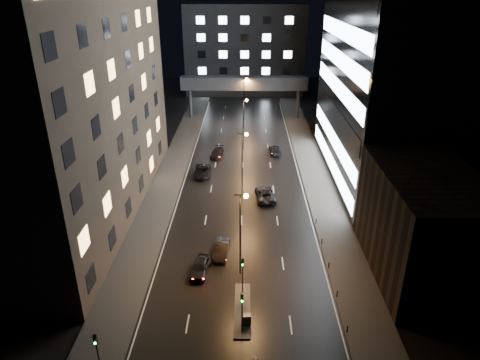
# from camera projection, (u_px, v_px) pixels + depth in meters

# --- Properties ---
(ground) EXTENTS (160.00, 160.00, 0.00)m
(ground) POSITION_uv_depth(u_px,v_px,m) (243.00, 165.00, 77.68)
(ground) COLOR black
(ground) RESTS_ON ground
(sidewalk_left) EXTENTS (5.00, 110.00, 0.15)m
(sidewalk_left) POSITION_uv_depth(u_px,v_px,m) (170.00, 175.00, 73.28)
(sidewalk_left) COLOR #383533
(sidewalk_left) RESTS_ON ground
(sidewalk_right) EXTENTS (5.00, 110.00, 0.15)m
(sidewalk_right) POSITION_uv_depth(u_px,v_px,m) (316.00, 176.00, 72.93)
(sidewalk_right) COLOR #383533
(sidewalk_right) RESTS_ON ground
(building_left) EXTENTS (15.00, 48.00, 40.00)m
(building_left) POSITION_uv_depth(u_px,v_px,m) (68.00, 69.00, 55.09)
(building_left) COLOR #2D2319
(building_left) RESTS_ON ground
(building_right_low) EXTENTS (10.00, 18.00, 12.00)m
(building_right_low) POSITION_uv_depth(u_px,v_px,m) (423.00, 225.00, 46.74)
(building_right_low) COLOR black
(building_right_low) RESTS_ON ground
(building_right_glass) EXTENTS (20.00, 36.00, 45.00)m
(building_right_glass) POSITION_uv_depth(u_px,v_px,m) (409.00, 38.00, 64.28)
(building_right_glass) COLOR black
(building_right_glass) RESTS_ON ground
(building_far) EXTENTS (34.00, 14.00, 25.00)m
(building_far) POSITION_uv_depth(u_px,v_px,m) (245.00, 49.00, 125.12)
(building_far) COLOR #333335
(building_far) RESTS_ON ground
(skybridge) EXTENTS (30.00, 3.00, 10.00)m
(skybridge) POSITION_uv_depth(u_px,v_px,m) (244.00, 84.00, 101.43)
(skybridge) COLOR #333335
(skybridge) RESTS_ON ground
(median_island) EXTENTS (1.60, 8.00, 0.15)m
(median_island) POSITION_uv_depth(u_px,v_px,m) (242.00, 309.00, 43.13)
(median_island) COLOR #383533
(median_island) RESTS_ON ground
(traffic_signal_near) EXTENTS (0.28, 0.34, 4.40)m
(traffic_signal_near) POSITION_uv_depth(u_px,v_px,m) (243.00, 270.00, 44.13)
(traffic_signal_near) COLOR black
(traffic_signal_near) RESTS_ON median_island
(traffic_signal_far) EXTENTS (0.28, 0.34, 4.40)m
(traffic_signal_far) POSITION_uv_depth(u_px,v_px,m) (242.00, 307.00, 39.14)
(traffic_signal_far) COLOR black
(traffic_signal_far) RESTS_ON median_island
(traffic_signal_corner) EXTENTS (0.28, 0.34, 4.40)m
(traffic_signal_corner) POSITION_uv_depth(u_px,v_px,m) (97.00, 349.00, 34.82)
(traffic_signal_corner) COLOR black
(traffic_signal_corner) RESTS_ON ground
(bollard_row) EXTENTS (0.12, 25.12, 0.90)m
(bollard_row) POSITION_uv_depth(u_px,v_px,m) (333.00, 279.00, 46.92)
(bollard_row) COLOR black
(bollard_row) RESTS_ON ground
(streetlight_near) EXTENTS (1.45, 0.50, 10.15)m
(streetlight_near) POSITION_uv_depth(u_px,v_px,m) (242.00, 224.00, 45.89)
(streetlight_near) COLOR black
(streetlight_near) RESTS_ON ground
(streetlight_mid_a) EXTENTS (1.45, 0.50, 10.15)m
(streetlight_mid_a) POSITION_uv_depth(u_px,v_px,m) (243.00, 156.00, 64.06)
(streetlight_mid_a) COLOR black
(streetlight_mid_a) RESTS_ON ground
(streetlight_mid_b) EXTENTS (1.45, 0.50, 10.15)m
(streetlight_mid_b) POSITION_uv_depth(u_px,v_px,m) (244.00, 118.00, 82.22)
(streetlight_mid_b) COLOR black
(streetlight_mid_b) RESTS_ON ground
(streetlight_far) EXTENTS (1.45, 0.50, 10.15)m
(streetlight_far) POSITION_uv_depth(u_px,v_px,m) (245.00, 93.00, 100.38)
(streetlight_far) COLOR black
(streetlight_far) RESTS_ON ground
(car_away_a) EXTENTS (2.44, 4.79, 1.56)m
(car_away_a) POSITION_uv_depth(u_px,v_px,m) (200.00, 267.00, 48.45)
(car_away_a) COLOR black
(car_away_a) RESTS_ON ground
(car_away_b) EXTENTS (2.05, 4.90, 1.57)m
(car_away_b) POSITION_uv_depth(u_px,v_px,m) (221.00, 249.00, 51.65)
(car_away_b) COLOR black
(car_away_b) RESTS_ON ground
(car_away_c) EXTENTS (2.64, 5.69, 1.58)m
(car_away_c) POSITION_uv_depth(u_px,v_px,m) (202.00, 171.00, 73.02)
(car_away_c) COLOR black
(car_away_c) RESTS_ON ground
(car_away_d) EXTENTS (2.66, 5.30, 1.48)m
(car_away_d) POSITION_uv_depth(u_px,v_px,m) (217.00, 153.00, 81.17)
(car_away_d) COLOR black
(car_away_d) RESTS_ON ground
(car_toward_a) EXTENTS (3.29, 6.14, 1.64)m
(car_toward_a) POSITION_uv_depth(u_px,v_px,m) (265.00, 194.00, 65.09)
(car_toward_a) COLOR black
(car_toward_a) RESTS_ON ground
(car_toward_b) EXTENTS (2.41, 5.25, 1.49)m
(car_toward_b) POSITION_uv_depth(u_px,v_px,m) (275.00, 150.00, 82.71)
(car_toward_b) COLOR black
(car_toward_b) RESTS_ON ground
(utility_cabinet) EXTENTS (0.91, 0.56, 1.08)m
(utility_cabinet) POSITION_uv_depth(u_px,v_px,m) (246.00, 319.00, 41.00)
(utility_cabinet) COLOR #444446
(utility_cabinet) RESTS_ON median_island
(cone_a) EXTENTS (0.42, 0.42, 0.45)m
(cone_a) POSITION_uv_depth(u_px,v_px,m) (255.00, 359.00, 37.26)
(cone_a) COLOR orange
(cone_a) RESTS_ON ground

